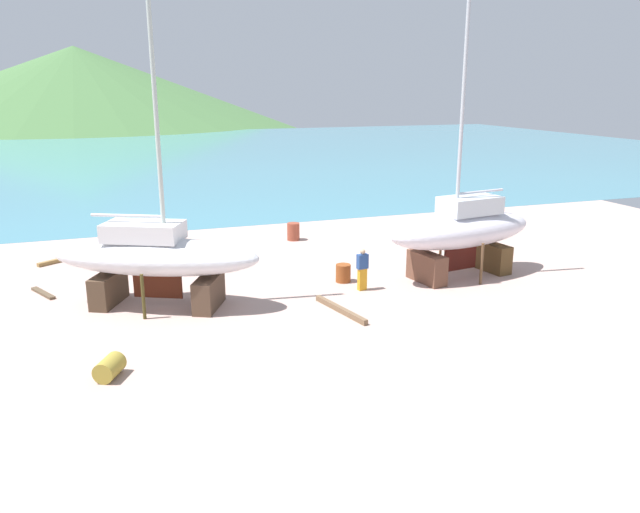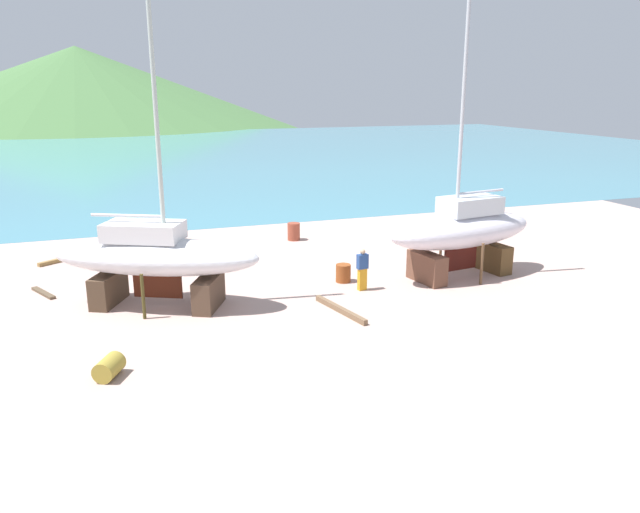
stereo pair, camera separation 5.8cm
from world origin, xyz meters
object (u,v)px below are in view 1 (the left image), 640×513
Objects in this scene: sailboat_small_center at (155,257)px; barrel_tipped_center at (110,368)px; sailboat_far_slipway at (462,230)px; barrel_ochre at (293,232)px; barrel_blue_faded at (492,221)px; barrel_tar_black at (206,265)px; barrel_by_slipway at (343,273)px; worker at (362,269)px.

sailboat_small_center reaches higher than barrel_tipped_center.
sailboat_far_slipway is 13.37× the size of barrel_ochre.
barrel_blue_faded reaches higher than barrel_tar_black.
barrel_tipped_center is at bearing -124.80° from barrel_ochre.
sailboat_small_center is at bearing -133.65° from barrel_ochre.
barrel_by_slipway is at bearing 32.90° from barrel_tipped_center.
barrel_tipped_center is 0.99× the size of barrel_ochre.
barrel_ochre is (-0.18, 8.93, -0.43)m from worker.
barrel_ochre is 6.90m from barrel_tar_black.
sailboat_small_center is 6.14m from barrel_tipped_center.
sailboat_far_slipway is 9.98m from barrel_ochre.
barrel_by_slipway is at bearing 6.31° from worker.
sailboat_far_slipway is 0.94× the size of sailboat_small_center.
sailboat_far_slipway is 12.67m from sailboat_small_center.
sailboat_far_slipway is at bearing 19.81° from barrel_tipped_center.
barrel_by_slipway is (7.60, 0.45, -1.53)m from sailboat_small_center.
barrel_blue_faded is 17.29m from barrel_tar_black.
sailboat_small_center reaches higher than barrel_tar_black.
barrel_blue_faded reaches higher than barrel_by_slipway.
barrel_by_slipway is (-11.77, -6.62, -0.06)m from barrel_blue_faded.
worker is 1.90× the size of barrel_tar_black.
barrel_tar_black is (-5.34, -4.36, -0.15)m from barrel_ochre.
worker is at bearing -75.71° from barrel_by_slipway.
barrel_tipped_center is 10.29m from barrel_tar_black.
worker is 1.40m from barrel_by_slipway.
sailboat_far_slipway is 16.42× the size of barrel_by_slipway.
barrel_tipped_center is at bearing -147.10° from barrel_by_slipway.
sailboat_small_center is 17.39× the size of barrel_by_slipway.
sailboat_far_slipway is 7.19× the size of worker.
barrel_blue_faded is at bearing 30.95° from barrel_tipped_center.
sailboat_small_center is 14.26× the size of barrel_tipped_center.
barrel_tipped_center is 24.70m from barrel_blue_faded.
worker is 2.28× the size of barrel_by_slipway.
sailboat_small_center is at bearing -122.64° from barrel_tar_black.
barrel_blue_faded is 0.93× the size of barrel_ochre.
sailboat_small_center is at bearing -159.95° from barrel_blue_faded.
barrel_tar_black is (-5.52, 4.56, -0.58)m from worker.
barrel_ochre reaches higher than barrel_by_slipway.
barrel_blue_faded is at bearing -63.43° from worker.
sailboat_small_center is 7.62× the size of worker.
barrel_by_slipway is (5.20, -3.30, 0.06)m from barrel_tar_black.
sailboat_far_slipway is at bearing -131.82° from barrel_blue_faded.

